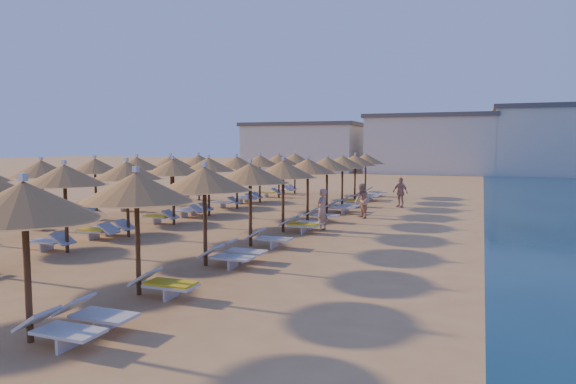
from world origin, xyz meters
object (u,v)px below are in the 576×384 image
at_px(parasol_row_east, 296,169).
at_px(beachgoer_a, 322,210).
at_px(beachgoer_c, 400,192).
at_px(parasol_row_west, 192,167).
at_px(beachgoer_b, 362,201).

bearing_deg(parasol_row_east, beachgoer_a, -26.69).
bearing_deg(beachgoer_a, beachgoer_c, -177.96).
height_order(parasol_row_east, beachgoer_c, parasol_row_east).
xyz_separation_m(parasol_row_west, beachgoer_c, (8.49, 8.56, -1.68)).
bearing_deg(beachgoer_a, parasol_row_west, -82.75).
relative_size(parasol_row_east, beachgoer_a, 17.75).
bearing_deg(parasol_row_west, beachgoer_c, 45.23).
distance_m(parasol_row_east, beachgoer_c, 9.31).
distance_m(beachgoer_a, beachgoer_b, 4.25).
relative_size(beachgoer_c, beachgoer_b, 1.02).
relative_size(parasol_row_east, beachgoer_b, 18.34).
distance_m(parasol_row_west, beachgoer_a, 6.89).
xyz_separation_m(beachgoer_a, beachgoer_b, (0.76, 4.19, -0.03)).
distance_m(parasol_row_west, beachgoer_b, 8.35).
height_order(parasol_row_east, beachgoer_b, parasol_row_east).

